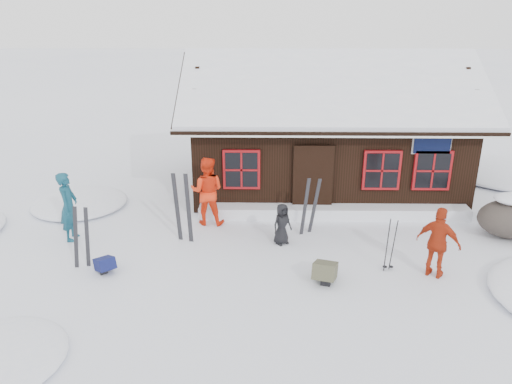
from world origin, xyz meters
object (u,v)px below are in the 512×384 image
at_px(skier_orange_left, 207,191).
at_px(skier_orange_right, 438,243).
at_px(ski_poles, 390,246).
at_px(backpack_blue, 105,266).
at_px(skier_teal, 69,206).
at_px(skier_crouched, 282,224).
at_px(backpack_olive, 325,274).
at_px(ski_pair_left, 82,238).

xyz_separation_m(skier_orange_left, skier_orange_right, (5.33, -2.78, -0.13)).
bearing_deg(ski_poles, skier_orange_right, -14.46).
bearing_deg(backpack_blue, skier_teal, 91.85).
distance_m(skier_orange_left, skier_crouched, 2.37).
xyz_separation_m(skier_teal, ski_poles, (7.76, -1.49, -0.29)).
height_order(skier_orange_right, backpack_olive, skier_orange_right).
bearing_deg(ski_pair_left, skier_orange_left, 41.44).
relative_size(skier_teal, skier_orange_right, 1.10).
bearing_deg(backpack_olive, ski_poles, 35.50).
height_order(skier_orange_right, skier_crouched, skier_orange_right).
xyz_separation_m(skier_teal, backpack_olive, (6.26, -2.01, -0.72)).
height_order(skier_teal, ski_poles, skier_teal).
bearing_deg(skier_crouched, ski_pair_left, 161.32).
height_order(skier_teal, skier_orange_right, skier_teal).
bearing_deg(skier_teal, skier_orange_left, -76.48).
relative_size(skier_orange_left, backpack_blue, 3.82).
height_order(skier_crouched, ski_pair_left, ski_pair_left).
distance_m(ski_poles, backpack_olive, 1.64).
bearing_deg(skier_orange_right, backpack_blue, 34.16).
height_order(skier_orange_left, ski_pair_left, skier_orange_left).
relative_size(skier_orange_left, skier_orange_right, 1.16).
bearing_deg(backpack_olive, ski_pair_left, -169.32).
distance_m(backpack_blue, backpack_olive, 4.92).
height_order(skier_orange_left, ski_poles, skier_orange_left).
xyz_separation_m(skier_orange_left, backpack_olive, (2.87, -3.05, -0.77)).
distance_m(skier_orange_left, ski_pair_left, 3.59).
distance_m(skier_orange_right, backpack_olive, 2.56).
height_order(skier_teal, skier_crouched, skier_teal).
bearing_deg(skier_teal, skier_crouched, -95.50).
height_order(ski_poles, backpack_blue, ski_poles).
height_order(skier_orange_left, backpack_olive, skier_orange_left).
height_order(skier_orange_left, skier_crouched, skier_orange_left).
height_order(skier_teal, backpack_blue, skier_teal).
bearing_deg(ski_poles, skier_orange_left, 149.89).
bearing_deg(skier_crouched, ski_poles, -63.08).
relative_size(ski_pair_left, ski_poles, 1.19).
xyz_separation_m(skier_crouched, backpack_blue, (-4.03, -1.49, -0.40)).
distance_m(skier_orange_right, ski_poles, 1.02).
height_order(ski_pair_left, backpack_blue, ski_pair_left).
bearing_deg(ski_poles, skier_teal, 169.11).
relative_size(skier_orange_left, skier_crouched, 1.77).
xyz_separation_m(backpack_blue, backpack_olive, (4.91, -0.33, 0.04)).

